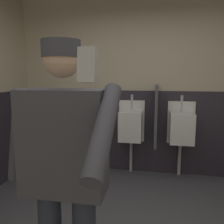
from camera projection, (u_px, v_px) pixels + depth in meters
name	position (u px, v px, depth m)	size (l,w,h in m)	color
wall_back	(145.00, 83.00, 3.69)	(4.55, 0.12, 2.83)	beige
wainscot_band_back	(144.00, 132.00, 3.74)	(3.95, 0.03, 1.30)	#2D2833
urinal_left	(131.00, 125.00, 3.61)	(0.40, 0.34, 1.24)	white
urinal_middle	(181.00, 127.00, 3.48)	(0.40, 0.34, 1.24)	white
privacy_divider_panel	(156.00, 116.00, 3.45)	(0.04, 0.40, 0.90)	#4C4C51
person	(64.00, 166.00, 1.37)	(0.70, 0.60, 1.73)	#2D3342
cell_phone	(87.00, 65.00, 0.74)	(0.06, 0.02, 0.11)	silver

